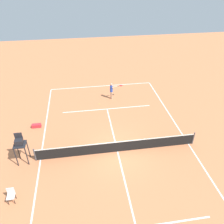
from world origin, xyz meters
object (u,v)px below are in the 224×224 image
(courtside_chair_near, at_px, (11,195))
(umpire_chair, at_px, (20,144))
(equipment_bag, at_px, (37,126))
(tennis_ball, at_px, (99,104))
(player_serving, at_px, (112,90))

(courtside_chair_near, bearing_deg, umpire_chair, -92.98)
(umpire_chair, distance_m, equipment_bag, 4.18)
(tennis_ball, relative_size, courtside_chair_near, 0.07)
(player_serving, relative_size, tennis_ball, 25.58)
(player_serving, distance_m, umpire_chair, 10.67)
(player_serving, xyz_separation_m, tennis_ball, (1.40, 0.91, -1.00))
(tennis_ball, bearing_deg, player_serving, -146.91)
(umpire_chair, relative_size, equipment_bag, 3.17)
(umpire_chair, height_order, equipment_bag, umpire_chair)
(umpire_chair, xyz_separation_m, courtside_chair_near, (0.16, 3.16, -1.07))
(courtside_chair_near, bearing_deg, player_serving, -124.93)
(tennis_ball, relative_size, equipment_bag, 0.09)
(umpire_chair, distance_m, courtside_chair_near, 3.34)
(player_serving, bearing_deg, umpire_chair, -60.11)
(tennis_ball, bearing_deg, courtside_chair_near, 58.14)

